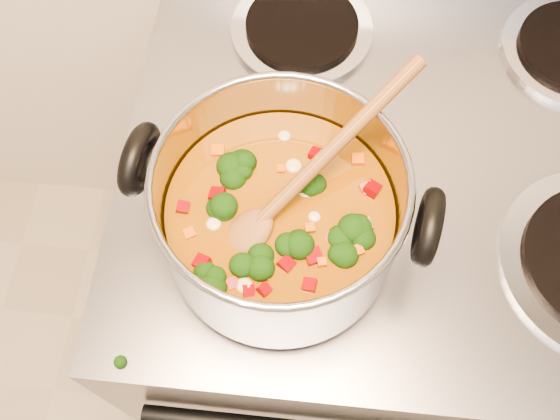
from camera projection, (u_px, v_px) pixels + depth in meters
The scene contains 4 objects.
electric_range at pixel (383, 265), 1.18m from camera, with size 0.77×0.69×1.08m.
stockpot at pixel (280, 214), 0.64m from camera, with size 0.31×0.25×0.15m.
wooden_spoon at pixel (290, 192), 0.61m from camera, with size 0.20×0.21×0.12m.
cooktop_crumbs at pixel (344, 193), 0.73m from camera, with size 0.32×0.22×0.01m.
Camera 1 is at (-0.17, 0.73, 1.57)m, focal length 40.00 mm.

